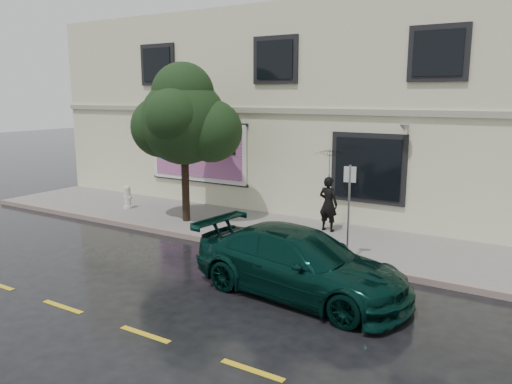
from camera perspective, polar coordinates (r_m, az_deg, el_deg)
The scene contains 12 objects.
ground at distance 13.00m, azimuth -8.81°, elevation -7.49°, with size 90.00×90.00×0.00m, color black.
sidewalk at distance 15.48m, azimuth -1.02°, elevation -4.04°, with size 20.00×3.50×0.15m, color gray.
curb at distance 14.10m, azimuth -4.87°, elevation -5.60°, with size 20.00×0.18×0.16m, color gray.
road_marking at distance 10.76m, azimuth -21.21°, elevation -12.13°, with size 19.00×0.12×0.01m, color gold.
building at distance 20.04m, azimuth 7.94°, elevation 9.22°, with size 20.00×8.12×7.00m.
billboard at distance 18.28m, azimuth -6.71°, elevation 4.53°, with size 4.30×0.16×2.20m.
car at distance 10.44m, azimuth 5.00°, elevation -8.10°, with size 2.09×4.72×1.38m, color black.
pedestrian at distance 14.77m, azimuth 8.26°, elevation -1.36°, with size 0.59×0.39×1.62m, color black.
umbrella at distance 14.56m, azimuth 8.38°, elevation 3.19°, with size 1.00×1.00×0.74m, color black.
street_tree at distance 15.67m, azimuth -8.26°, elevation 7.94°, with size 2.67×2.67×4.48m.
fire_hydrant at distance 18.22m, azimuth -14.46°, elevation -0.57°, with size 0.33×0.31×0.81m.
sign_pole at distance 12.08m, azimuth 10.57°, elevation -1.25°, with size 0.28×0.09×2.34m.
Camera 1 is at (8.05, -9.34, 4.10)m, focal length 35.00 mm.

